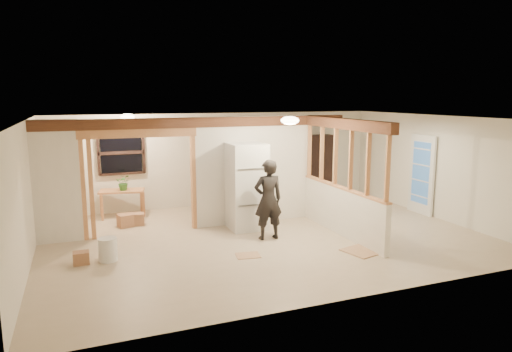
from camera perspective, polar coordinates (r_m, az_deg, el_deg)
name	(u,v)px	position (r m, az deg, el deg)	size (l,w,h in m)	color
floor	(265,237)	(9.78, 1.20, -7.62)	(9.00, 6.50, 0.01)	#BDA78D
ceiling	(266,118)	(9.34, 1.25, 7.20)	(9.00, 6.50, 0.01)	white
wall_back	(220,159)	(12.51, -4.50, 2.12)	(9.00, 0.01, 2.50)	silver
wall_front	(353,217)	(6.67, 12.03, -5.03)	(9.00, 0.01, 2.50)	silver
wall_left	(25,196)	(8.83, -26.90, -2.23)	(0.01, 6.50, 2.50)	silver
wall_right	(436,167)	(11.93, 21.62, 1.07)	(0.01, 6.50, 2.50)	silver
partition_left_stub	(56,182)	(9.97, -23.70, -0.70)	(0.90, 0.12, 2.50)	silver
partition_center	(254,170)	(10.65, -0.26, 0.78)	(2.80, 0.12, 2.50)	silver
doorway_frame	(141,184)	(10.05, -14.22, -0.95)	(2.46, 0.14, 2.20)	tan
header_beam_back	(203,122)	(10.16, -6.63, 6.68)	(7.00, 0.18, 0.22)	brown
header_beam_right	(344,124)	(9.73, 10.97, 6.43)	(0.18, 3.30, 0.22)	brown
pony_wall	(341,211)	(10.01, 10.61, -4.37)	(0.12, 3.20, 1.00)	silver
stud_partition	(343,158)	(9.79, 10.83, 2.22)	(0.14, 3.20, 1.32)	tan
window_back	(121,153)	(11.90, -16.48, 2.80)	(1.12, 0.10, 1.10)	black
french_door	(422,175)	(12.21, 20.00, 0.17)	(0.12, 0.86, 2.00)	white
ceiling_dome_main	(290,120)	(9.00, 4.26, 6.95)	(0.36, 0.36, 0.16)	#FFEABF
ceiling_dome_util	(127,117)	(10.97, -15.79, 7.14)	(0.32, 0.32, 0.14)	#FFEABF
hanging_bulb	(155,131)	(10.36, -12.56, 5.47)	(0.07, 0.07, 0.07)	#FFD88C
refrigerator	(247,186)	(10.17, -1.16, -1.30)	(0.79, 0.77, 1.93)	white
woman	(268,200)	(9.43, 1.53, -2.96)	(0.61, 0.40, 1.68)	black
work_table	(122,203)	(11.77, -16.37, -3.28)	(1.07, 0.53, 0.67)	tan
potted_plant	(124,183)	(11.60, -16.21, -0.79)	(0.35, 0.30, 0.39)	#1E5622
shop_vac	(70,222)	(10.67, -22.20, -5.40)	(0.40, 0.40, 0.52)	#9E1D12
bookshelf	(316,166)	(13.45, 7.52, 1.20)	(0.92, 0.31, 1.84)	black
bucket	(108,249)	(8.77, -18.02, -8.73)	(0.34, 0.34, 0.43)	white
box_util_a	(137,219)	(10.97, -14.63, -5.23)	(0.32, 0.27, 0.27)	#A06E4D
box_util_b	(125,220)	(10.89, -16.03, -5.36)	(0.31, 0.31, 0.29)	#A06E4D
box_front	(81,258)	(8.80, -21.00, -9.54)	(0.28, 0.23, 0.23)	#A06E4D
floor_panel_near	(362,251)	(9.11, 13.15, -9.12)	(0.63, 0.63, 0.02)	tan
floor_panel_far	(248,255)	(8.66, -1.01, -9.89)	(0.44, 0.36, 0.01)	tan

